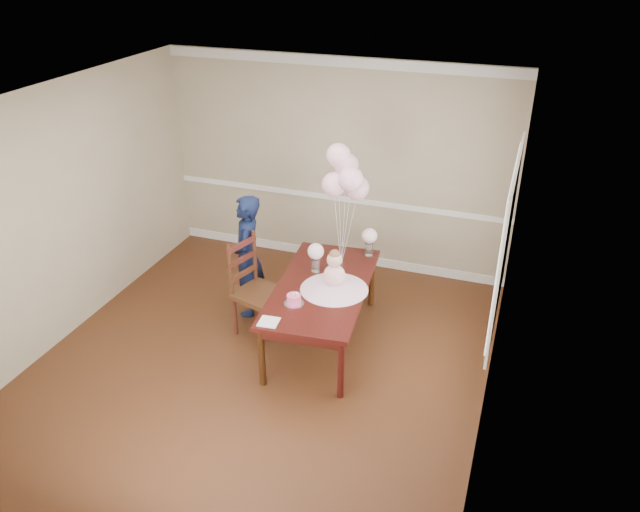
# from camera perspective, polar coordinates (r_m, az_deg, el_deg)

# --- Properties ---
(floor) EXTENTS (4.50, 5.00, 0.00)m
(floor) POSITION_cam_1_polar(r_m,az_deg,el_deg) (6.60, -5.51, -9.91)
(floor) COLOR #361A0D
(floor) RESTS_ON ground
(ceiling) EXTENTS (4.50, 5.00, 0.02)m
(ceiling) POSITION_cam_1_polar(r_m,az_deg,el_deg) (5.39, -6.83, 13.44)
(ceiling) COLOR silver
(ceiling) RESTS_ON wall_back
(wall_back) EXTENTS (4.50, 0.02, 2.70)m
(wall_back) POSITION_cam_1_polar(r_m,az_deg,el_deg) (8.01, 1.50, 8.32)
(wall_back) COLOR tan
(wall_back) RESTS_ON floor
(wall_front) EXTENTS (4.50, 0.02, 2.70)m
(wall_front) POSITION_cam_1_polar(r_m,az_deg,el_deg) (4.16, -21.20, -14.50)
(wall_front) COLOR tan
(wall_front) RESTS_ON floor
(wall_left) EXTENTS (0.02, 5.00, 2.70)m
(wall_left) POSITION_cam_1_polar(r_m,az_deg,el_deg) (7.07, -22.90, 3.31)
(wall_left) COLOR tan
(wall_left) RESTS_ON floor
(wall_right) EXTENTS (0.02, 5.00, 2.70)m
(wall_right) POSITION_cam_1_polar(r_m,az_deg,el_deg) (5.40, 16.14, -3.08)
(wall_right) COLOR tan
(wall_right) RESTS_ON floor
(chair_rail_trim) EXTENTS (4.50, 0.02, 0.07)m
(chair_rail_trim) POSITION_cam_1_polar(r_m,az_deg,el_deg) (8.16, 1.44, 5.32)
(chair_rail_trim) COLOR white
(chair_rail_trim) RESTS_ON wall_back
(crown_molding) EXTENTS (4.50, 0.02, 0.12)m
(crown_molding) POSITION_cam_1_polar(r_m,az_deg,el_deg) (7.67, 1.60, 17.35)
(crown_molding) COLOR silver
(crown_molding) RESTS_ON wall_back
(baseboard_trim) EXTENTS (4.50, 0.02, 0.12)m
(baseboard_trim) POSITION_cam_1_polar(r_m,az_deg,el_deg) (8.52, 1.38, 0.09)
(baseboard_trim) COLOR white
(baseboard_trim) RESTS_ON floor
(window_frame) EXTENTS (0.02, 1.66, 1.56)m
(window_frame) POSITION_cam_1_polar(r_m,az_deg,el_deg) (5.75, 16.62, 1.10)
(window_frame) COLOR white
(window_frame) RESTS_ON wall_right
(window_blinds) EXTENTS (0.01, 1.50, 1.40)m
(window_blinds) POSITION_cam_1_polar(r_m,az_deg,el_deg) (5.75, 16.45, 1.12)
(window_blinds) COLOR white
(window_blinds) RESTS_ON wall_right
(dining_table_top) EXTENTS (1.11, 1.95, 0.05)m
(dining_table_top) POSITION_cam_1_polar(r_m,az_deg,el_deg) (6.55, 0.20, -2.87)
(dining_table_top) COLOR black
(dining_table_top) RESTS_ON table_leg_fl
(table_apron) EXTENTS (1.01, 1.85, 0.09)m
(table_apron) POSITION_cam_1_polar(r_m,az_deg,el_deg) (6.59, 0.20, -3.39)
(table_apron) COLOR black
(table_apron) RESTS_ON table_leg_fl
(table_leg_fl) EXTENTS (0.07, 0.07, 0.65)m
(table_leg_fl) POSITION_cam_1_polar(r_m,az_deg,el_deg) (6.16, -5.34, -9.19)
(table_leg_fl) COLOR black
(table_leg_fl) RESTS_ON floor
(table_leg_fr) EXTENTS (0.07, 0.07, 0.65)m
(table_leg_fr) POSITION_cam_1_polar(r_m,az_deg,el_deg) (5.99, 1.91, -10.31)
(table_leg_fr) COLOR black
(table_leg_fr) RESTS_ON floor
(table_leg_bl) EXTENTS (0.07, 0.07, 0.65)m
(table_leg_bl) POSITION_cam_1_polar(r_m,az_deg,el_deg) (7.53, -1.15, -1.55)
(table_leg_bl) COLOR black
(table_leg_bl) RESTS_ON floor
(table_leg_br) EXTENTS (0.07, 0.07, 0.65)m
(table_leg_br) POSITION_cam_1_polar(r_m,az_deg,el_deg) (7.39, 4.74, -2.27)
(table_leg_br) COLOR black
(table_leg_br) RESTS_ON floor
(baby_skirt) EXTENTS (0.78, 0.78, 0.09)m
(baby_skirt) POSITION_cam_1_polar(r_m,az_deg,el_deg) (6.45, 1.31, -2.69)
(baby_skirt) COLOR #F1B1D9
(baby_skirt) RESTS_ON dining_table_top
(baby_torso) EXTENTS (0.22, 0.22, 0.22)m
(baby_torso) POSITION_cam_1_polar(r_m,az_deg,el_deg) (6.39, 1.32, -1.75)
(baby_torso) COLOR #FFA1D0
(baby_torso) RESTS_ON baby_skirt
(baby_head) EXTENTS (0.16, 0.16, 0.16)m
(baby_head) POSITION_cam_1_polar(r_m,az_deg,el_deg) (6.30, 1.34, -0.35)
(baby_head) COLOR beige
(baby_head) RESTS_ON baby_torso
(baby_hair) EXTENTS (0.11, 0.11, 0.11)m
(baby_hair) POSITION_cam_1_polar(r_m,az_deg,el_deg) (6.28, 1.34, 0.11)
(baby_hair) COLOR brown
(baby_hair) RESTS_ON baby_head
(cake_platter) EXTENTS (0.22, 0.22, 0.01)m
(cake_platter) POSITION_cam_1_polar(r_m,az_deg,el_deg) (6.23, -2.40, -4.35)
(cake_platter) COLOR silver
(cake_platter) RESTS_ON dining_table_top
(birthday_cake) EXTENTS (0.15, 0.15, 0.09)m
(birthday_cake) POSITION_cam_1_polar(r_m,az_deg,el_deg) (6.21, -2.41, -3.96)
(birthday_cake) COLOR #F04B88
(birthday_cake) RESTS_ON cake_platter
(cake_flower_a) EXTENTS (0.03, 0.03, 0.03)m
(cake_flower_a) POSITION_cam_1_polar(r_m,az_deg,el_deg) (6.18, -2.42, -3.48)
(cake_flower_a) COLOR white
(cake_flower_a) RESTS_ON birthday_cake
(cake_flower_b) EXTENTS (0.03, 0.03, 0.03)m
(cake_flower_b) POSITION_cam_1_polar(r_m,az_deg,el_deg) (6.18, -2.12, -3.43)
(cake_flower_b) COLOR white
(cake_flower_b) RESTS_ON birthday_cake
(rose_vase_near) EXTENTS (0.10, 0.10, 0.15)m
(rose_vase_near) POSITION_cam_1_polar(r_m,az_deg,el_deg) (6.77, -0.39, -0.83)
(rose_vase_near) COLOR white
(rose_vase_near) RESTS_ON dining_table_top
(roses_near) EXTENTS (0.18, 0.18, 0.18)m
(roses_near) POSITION_cam_1_polar(r_m,az_deg,el_deg) (6.69, -0.39, 0.43)
(roses_near) COLOR silver
(roses_near) RESTS_ON rose_vase_near
(rose_vase_far) EXTENTS (0.10, 0.10, 0.15)m
(rose_vase_far) POSITION_cam_1_polar(r_m,az_deg,el_deg) (7.13, 4.50, 0.64)
(rose_vase_far) COLOR white
(rose_vase_far) RESTS_ON dining_table_top
(roses_far) EXTENTS (0.18, 0.18, 0.18)m
(roses_far) POSITION_cam_1_polar(r_m,az_deg,el_deg) (7.05, 4.55, 1.85)
(roses_far) COLOR #FFD5DF
(roses_far) RESTS_ON rose_vase_far
(napkin) EXTENTS (0.20, 0.20, 0.01)m
(napkin) POSITION_cam_1_polar(r_m,az_deg,el_deg) (5.97, -4.70, -6.02)
(napkin) COLOR white
(napkin) RESTS_ON dining_table_top
(balloon_weight) EXTENTS (0.04, 0.04, 0.02)m
(balloon_weight) POSITION_cam_1_polar(r_m,az_deg,el_deg) (6.96, 1.95, -0.63)
(balloon_weight) COLOR silver
(balloon_weight) RESTS_ON dining_table_top
(balloon_a) EXTENTS (0.26, 0.26, 0.26)m
(balloon_a) POSITION_cam_1_polar(r_m,az_deg,el_deg) (6.58, 1.28, 6.57)
(balloon_a) COLOR #FFB4CB
(balloon_a) RESTS_ON balloon_ribbon_a
(balloon_b) EXTENTS (0.26, 0.26, 0.26)m
(balloon_b) POSITION_cam_1_polar(r_m,az_deg,el_deg) (6.47, 2.83, 7.04)
(balloon_b) COLOR #FFB4D2
(balloon_b) RESTS_ON balloon_ribbon_b
(balloon_c) EXTENTS (0.26, 0.26, 0.26)m
(balloon_c) POSITION_cam_1_polar(r_m,az_deg,el_deg) (6.58, 2.45, 8.28)
(balloon_c) COLOR #D899AB
(balloon_c) RESTS_ON balloon_ribbon_c
(balloon_d) EXTENTS (0.26, 0.26, 0.26)m
(balloon_d) POSITION_cam_1_polar(r_m,az_deg,el_deg) (6.59, 1.69, 9.17)
(balloon_d) COLOR #FFB4CB
(balloon_d) RESTS_ON balloon_ribbon_d
(balloon_e) EXTENTS (0.26, 0.26, 0.26)m
(balloon_e) POSITION_cam_1_polar(r_m,az_deg,el_deg) (6.63, 3.41, 6.23)
(balloon_e) COLOR #E6A3BC
(balloon_e) RESTS_ON balloon_ribbon_e
(balloon_ribbon_a) EXTENTS (0.09, 0.01, 0.78)m
(balloon_ribbon_a) POSITION_cam_1_polar(r_m,az_deg,el_deg) (6.79, 1.62, 2.33)
(balloon_ribbon_a) COLOR white
(balloon_ribbon_a) RESTS_ON balloon_weight
(balloon_ribbon_b) EXTENTS (0.10, 0.04, 0.87)m
(balloon_ribbon_b) POSITION_cam_1_polar(r_m,az_deg,el_deg) (6.73, 2.36, 2.53)
(balloon_ribbon_b) COLOR white
(balloon_ribbon_b) RESTS_ON balloon_weight
(balloon_ribbon_c) EXTENTS (0.01, 0.09, 0.97)m
(balloon_ribbon_c) POSITION_cam_1_polar(r_m,az_deg,el_deg) (6.78, 2.18, 3.16)
(balloon_ribbon_c) COLOR silver
(balloon_ribbon_c) RESTS_ON balloon_weight
(balloon_ribbon_d) EXTENTS (0.09, 0.09, 1.06)m
(balloon_ribbon_d) POSITION_cam_1_polar(r_m,az_deg,el_deg) (6.77, 1.82, 3.59)
(balloon_ribbon_d) COLOR white
(balloon_ribbon_d) RESTS_ON balloon_weight
(balloon_ribbon_e) EXTENTS (0.13, 0.08, 0.73)m
(balloon_ribbon_e) POSITION_cam_1_polar(r_m,az_deg,el_deg) (6.81, 2.65, 2.18)
(balloon_ribbon_e) COLOR silver
(balloon_ribbon_e) RESTS_ON balloon_weight
(dining_chair_seat) EXTENTS (0.60, 0.60, 0.05)m
(dining_chair_seat) POSITION_cam_1_polar(r_m,az_deg,el_deg) (6.82, -5.58, -3.48)
(dining_chair_seat) COLOR #391E0F
(dining_chair_seat) RESTS_ON chair_leg_fl
(chair_leg_fl) EXTENTS (0.05, 0.05, 0.47)m
(chair_leg_fl) POSITION_cam_1_polar(r_m,az_deg,el_deg) (6.96, -7.78, -5.46)
(chair_leg_fl) COLOR #3A1710
(chair_leg_fl) RESTS_ON floor
(chair_leg_fr) EXTENTS (0.05, 0.05, 0.47)m
(chair_leg_fr) POSITION_cam_1_polar(r_m,az_deg,el_deg) (6.73, -5.32, -6.57)
(chair_leg_fr) COLOR #3D2110
(chair_leg_fr) RESTS_ON floor
(chair_leg_bl) EXTENTS (0.05, 0.05, 0.47)m
(chair_leg_bl) POSITION_cam_1_polar(r_m,az_deg,el_deg) (7.19, -5.64, -4.09)
(chair_leg_bl) COLOR #3D1A10
(chair_leg_bl) RESTS_ON floor
(chair_leg_br) EXTENTS (0.05, 0.05, 0.47)m
(chair_leg_br) POSITION_cam_1_polar(r_m,az_deg,el_deg) (6.97, -3.20, -5.11)
(chair_leg_br) COLOR #38200F
(chair_leg_br) RESTS_ON floor
(chair_back_post_l) EXTENTS (0.05, 0.05, 0.61)m
(chair_back_post_l) POSITION_cam_1_polar(r_m,az_deg,el_deg) (6.67, -8.23, -1.27)
(chair_back_post_l) COLOR #351B0E
(chair_back_post_l) RESTS_ON dining_chair_seat
(chair_back_post_r) EXTENTS (0.05, 0.05, 0.61)m
(chair_back_post_r) POSITION_cam_1_polar(r_m,az_deg,el_deg) (6.92, -5.99, 0.00)
(chair_back_post_r) COLOR #36190E
(chair_back_post_r) RESTS_ON dining_chair_seat
(chair_slat_low) EXTENTS (0.16, 0.43, 0.05)m
(chair_slat_low) POSITION_cam_1_polar(r_m,az_deg,el_deg) (6.86, -7.03, -1.59)
(chair_slat_low) COLOR #3E1C10
(chair_slat_low) RESTS_ON dining_chair_seat
(chair_slat_mid) EXTENTS (0.16, 0.43, 0.05)m
(chair_slat_mid) POSITION_cam_1_polar(r_m,az_deg,el_deg) (6.78, -7.11, -0.30)
(chair_slat_mid) COLOR #3A1510
(chair_slat_mid) RESTS_ON dining_chair_seat
(chair_slat_top) EXTENTS (0.16, 0.43, 0.05)m
(chair_slat_top) POSITION_cam_1_polar(r_m,az_deg,el_deg) (6.70, -7.20, 1.02)
(chair_slat_top) COLOR #3E1411
(chair_slat_top) RESTS_ON dining_chair_seat
(woman) EXTENTS (0.50, 0.61, 1.45)m
(woman) POSITION_cam_1_polar(r_m,az_deg,el_deg) (7.11, -6.67, 0.01)
(woman) COLOR black
(woman) RESTS_ON floor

